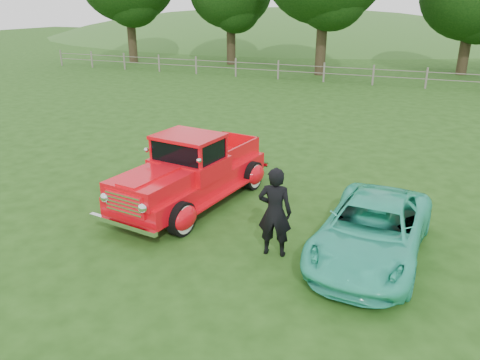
% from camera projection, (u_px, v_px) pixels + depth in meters
% --- Properties ---
extents(ground, '(140.00, 140.00, 0.00)m').
position_uv_depth(ground, '(211.00, 255.00, 9.33)').
color(ground, '#204612').
rests_on(ground, ground).
extents(distant_hills, '(116.00, 60.00, 18.00)m').
position_uv_depth(distant_hills, '(378.00, 75.00, 63.59)').
color(distant_hills, '#376926').
rests_on(distant_hills, ground).
extents(fence_line, '(48.00, 0.12, 1.20)m').
position_uv_depth(fence_line, '(373.00, 75.00, 28.04)').
color(fence_line, slate).
rests_on(fence_line, ground).
extents(red_pickup, '(2.72, 5.17, 1.78)m').
position_uv_depth(red_pickup, '(191.00, 173.00, 11.45)').
color(red_pickup, black).
rests_on(red_pickup, ground).
extents(teal_sedan, '(2.12, 4.20, 1.14)m').
position_uv_depth(teal_sedan, '(372.00, 230.00, 9.07)').
color(teal_sedan, '#32CBA7').
rests_on(teal_sedan, ground).
extents(man, '(0.72, 0.53, 1.83)m').
position_uv_depth(man, '(275.00, 212.00, 9.04)').
color(man, black).
rests_on(man, ground).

